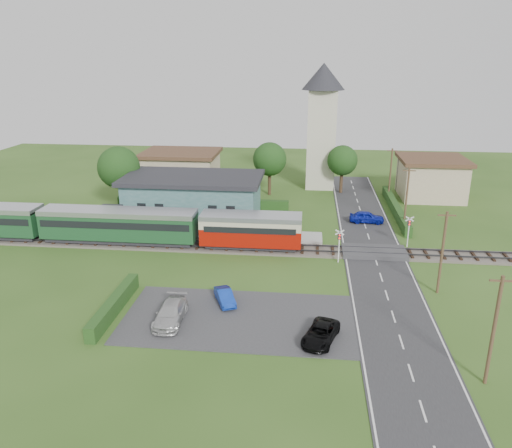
# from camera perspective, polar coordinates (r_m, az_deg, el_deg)

# --- Properties ---
(ground) EXTENTS (120.00, 120.00, 0.00)m
(ground) POSITION_cam_1_polar(r_m,az_deg,el_deg) (48.26, 1.72, -3.89)
(ground) COLOR #2D4C19
(railway_track) EXTENTS (76.00, 3.20, 0.49)m
(railway_track) POSITION_cam_1_polar(r_m,az_deg,el_deg) (50.07, 1.89, -2.89)
(railway_track) COLOR #4C443D
(railway_track) RESTS_ON ground
(road) EXTENTS (6.00, 70.00, 0.05)m
(road) POSITION_cam_1_polar(r_m,az_deg,el_deg) (48.61, 13.58, -4.23)
(road) COLOR #28282B
(road) RESTS_ON ground
(car_park) EXTENTS (17.00, 9.00, 0.08)m
(car_park) POSITION_cam_1_polar(r_m,az_deg,el_deg) (37.65, -2.04, -10.74)
(car_park) COLOR #333335
(car_park) RESTS_ON ground
(crossing_deck) EXTENTS (6.20, 3.40, 0.45)m
(crossing_deck) POSITION_cam_1_polar(r_m,az_deg,el_deg) (50.37, 13.33, -3.14)
(crossing_deck) COLOR #333335
(crossing_deck) RESTS_ON ground
(platform) EXTENTS (30.00, 3.00, 0.45)m
(platform) POSITION_cam_1_polar(r_m,az_deg,el_deg) (54.55, -8.39, -1.11)
(platform) COLOR gray
(platform) RESTS_ON ground
(equipment_hut) EXTENTS (2.30, 2.30, 2.55)m
(equipment_hut) POSITION_cam_1_polar(r_m,az_deg,el_deg) (56.55, -16.34, 0.66)
(equipment_hut) COLOR beige
(equipment_hut) RESTS_ON platform
(station_building) EXTENTS (16.00, 9.00, 5.30)m
(station_building) POSITION_cam_1_polar(r_m,az_deg,el_deg) (59.16, -7.14, 3.03)
(station_building) COLOR #336362
(station_building) RESTS_ON ground
(train) EXTENTS (43.20, 2.90, 3.40)m
(train) POSITION_cam_1_polar(r_m,az_deg,el_deg) (54.01, -18.54, 0.07)
(train) COLOR #232328
(train) RESTS_ON ground
(church_tower) EXTENTS (6.00, 6.00, 17.60)m
(church_tower) POSITION_cam_1_polar(r_m,az_deg,el_deg) (72.93, 7.55, 12.01)
(church_tower) COLOR beige
(church_tower) RESTS_ON ground
(house_west) EXTENTS (10.80, 8.80, 5.50)m
(house_west) POSITION_cam_1_polar(r_m,az_deg,el_deg) (73.50, -8.53, 6.14)
(house_west) COLOR tan
(house_west) RESTS_ON ground
(house_east) EXTENTS (8.80, 8.80, 5.50)m
(house_east) POSITION_cam_1_polar(r_m,az_deg,el_deg) (72.19, 19.38, 5.05)
(house_east) COLOR tan
(house_east) RESTS_ON ground
(hedge_carpark) EXTENTS (0.80, 9.00, 1.20)m
(hedge_carpark) POSITION_cam_1_polar(r_m,az_deg,el_deg) (39.72, -15.92, -8.92)
(hedge_carpark) COLOR #193814
(hedge_carpark) RESTS_ON ground
(hedge_roadside) EXTENTS (0.80, 18.00, 1.20)m
(hedge_roadside) POSITION_cam_1_polar(r_m,az_deg,el_deg) (63.98, 15.65, 1.72)
(hedge_roadside) COLOR #193814
(hedge_roadside) RESTS_ON ground
(hedge_station) EXTENTS (22.00, 0.80, 1.30)m
(hedge_station) POSITION_cam_1_polar(r_m,az_deg,el_deg) (63.94, -6.17, 2.36)
(hedge_station) COLOR #193814
(hedge_station) RESTS_ON ground
(tree_a) EXTENTS (5.20, 5.20, 8.00)m
(tree_a) POSITION_cam_1_polar(r_m,az_deg,el_deg) (64.26, -15.41, 6.23)
(tree_a) COLOR #332316
(tree_a) RESTS_ON ground
(tree_b) EXTENTS (4.60, 4.60, 7.34)m
(tree_b) POSITION_cam_1_polar(r_m,az_deg,el_deg) (68.98, 1.58, 7.40)
(tree_b) COLOR #332316
(tree_b) RESTS_ON ground
(tree_c) EXTENTS (4.20, 4.20, 6.78)m
(tree_c) POSITION_cam_1_polar(r_m,az_deg,el_deg) (70.97, 9.84, 7.16)
(tree_c) COLOR #332316
(tree_c) RESTS_ON ground
(utility_pole_a) EXTENTS (1.40, 0.22, 7.00)m
(utility_pole_a) POSITION_cam_1_polar(r_m,az_deg,el_deg) (32.26, 25.54, -10.83)
(utility_pole_a) COLOR #473321
(utility_pole_a) RESTS_ON ground
(utility_pole_b) EXTENTS (1.40, 0.22, 7.00)m
(utility_pole_b) POSITION_cam_1_polar(r_m,az_deg,el_deg) (42.65, 20.52, -3.00)
(utility_pole_b) COLOR #473321
(utility_pole_b) RESTS_ON ground
(utility_pole_c) EXTENTS (1.40, 0.22, 7.00)m
(utility_pole_c) POSITION_cam_1_polar(r_m,az_deg,el_deg) (57.49, 16.82, 2.87)
(utility_pole_c) COLOR #473321
(utility_pole_c) RESTS_ON ground
(utility_pole_d) EXTENTS (1.40, 0.22, 7.00)m
(utility_pole_d) POSITION_cam_1_polar(r_m,az_deg,el_deg) (68.96, 15.10, 5.58)
(utility_pole_d) COLOR #473321
(utility_pole_d) RESTS_ON ground
(crossing_signal_near) EXTENTS (0.84, 0.28, 3.28)m
(crossing_signal_near) POSITION_cam_1_polar(r_m,az_deg,el_deg) (47.09, 9.49, -1.94)
(crossing_signal_near) COLOR silver
(crossing_signal_near) RESTS_ON ground
(crossing_signal_far) EXTENTS (0.84, 0.28, 3.28)m
(crossing_signal_far) POSITION_cam_1_polar(r_m,az_deg,el_deg) (52.54, 17.08, -0.33)
(crossing_signal_far) COLOR silver
(crossing_signal_far) RESTS_ON ground
(streetlamp_west) EXTENTS (0.30, 0.30, 5.15)m
(streetlamp_west) POSITION_cam_1_polar(r_m,az_deg,el_deg) (70.93, -15.04, 5.45)
(streetlamp_west) COLOR #3F3F47
(streetlamp_west) RESTS_ON ground
(streetlamp_east) EXTENTS (0.30, 0.30, 5.15)m
(streetlamp_east) POSITION_cam_1_polar(r_m,az_deg,el_deg) (74.20, 15.89, 5.94)
(streetlamp_east) COLOR #3F3F47
(streetlamp_east) RESTS_ON ground
(car_on_road) EXTENTS (4.02, 1.73, 1.35)m
(car_on_road) POSITION_cam_1_polar(r_m,az_deg,el_deg) (59.33, 12.53, 0.78)
(car_on_road) COLOR #0D1BA2
(car_on_road) RESTS_ON road
(car_park_blue) EXTENTS (2.30, 3.40, 1.06)m
(car_park_blue) POSITION_cam_1_polar(r_m,az_deg,el_deg) (39.56, -3.58, -8.28)
(car_park_blue) COLOR #1136A9
(car_park_blue) RESTS_ON car_park
(car_park_silver) EXTENTS (1.96, 4.68, 1.35)m
(car_park_silver) POSITION_cam_1_polar(r_m,az_deg,el_deg) (37.39, -9.74, -9.99)
(car_park_silver) COLOR #B1B1B1
(car_park_silver) RESTS_ON car_park
(car_park_dark) EXTENTS (3.01, 4.41, 1.12)m
(car_park_dark) POSITION_cam_1_polar(r_m,az_deg,el_deg) (34.91, 7.39, -12.31)
(car_park_dark) COLOR black
(car_park_dark) RESTS_ON car_park
(pedestrian_near) EXTENTS (0.64, 0.54, 1.49)m
(pedestrian_near) POSITION_cam_1_polar(r_m,az_deg,el_deg) (53.28, -2.32, -0.30)
(pedestrian_near) COLOR gray
(pedestrian_near) RESTS_ON platform
(pedestrian_far) EXTENTS (0.70, 0.82, 1.48)m
(pedestrian_far) POSITION_cam_1_polar(r_m,az_deg,el_deg) (56.04, -14.04, 0.10)
(pedestrian_far) COLOR gray
(pedestrian_far) RESTS_ON platform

